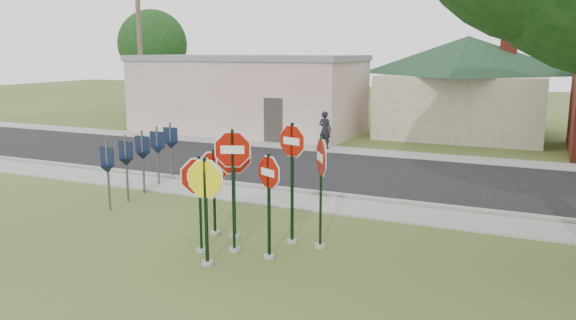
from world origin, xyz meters
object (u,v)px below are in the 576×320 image
at_px(stop_sign_center, 233,172).
at_px(stop_sign_left, 200,191).
at_px(utility_pole_near, 140,40).
at_px(pedestrian, 325,130).
at_px(stop_sign_yellow, 206,197).

relative_size(stop_sign_center, stop_sign_left, 1.25).
distance_m(utility_pole_near, pedestrian, 11.72).
bearing_deg(stop_sign_center, pedestrian, 102.28).
height_order(stop_sign_left, utility_pole_near, utility_pole_near).
relative_size(stop_sign_yellow, pedestrian, 1.41).
height_order(stop_sign_center, pedestrian, stop_sign_center).
bearing_deg(pedestrian, stop_sign_yellow, 111.98).
xyz_separation_m(stop_sign_center, utility_pole_near, (-13.82, 14.10, 3.14)).
distance_m(stop_sign_yellow, utility_pole_near, 20.65).
xyz_separation_m(stop_sign_center, stop_sign_yellow, (-0.11, -0.93, -0.35)).
bearing_deg(stop_sign_yellow, stop_sign_center, 83.18).
bearing_deg(stop_sign_center, utility_pole_near, 134.42).
bearing_deg(utility_pole_near, stop_sign_yellow, -47.64).
bearing_deg(pedestrian, stop_sign_center, 113.20).
distance_m(stop_sign_left, utility_pole_near, 19.86).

